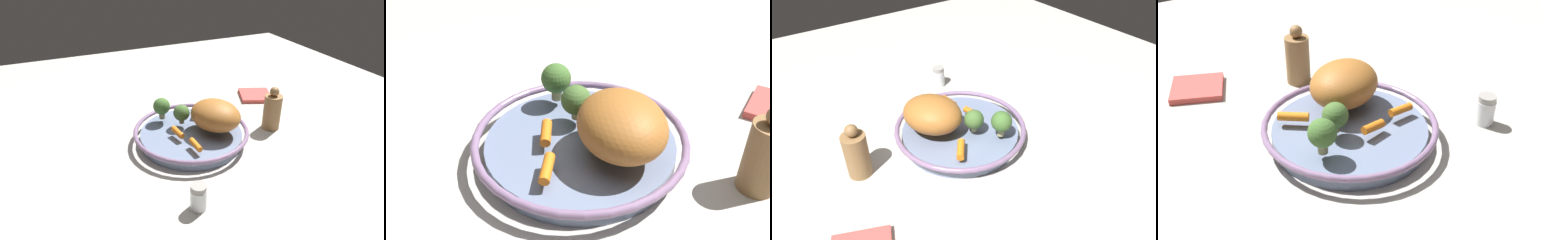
% 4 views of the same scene
% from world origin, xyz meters
% --- Properties ---
extents(ground_plane, '(1.94, 1.94, 0.00)m').
position_xyz_m(ground_plane, '(0.00, 0.00, 0.00)').
color(ground_plane, '#B7B2A8').
extents(serving_bowl, '(0.34, 0.34, 0.04)m').
position_xyz_m(serving_bowl, '(0.00, 0.00, 0.02)').
color(serving_bowl, slate).
rests_on(serving_bowl, ground_plane).
extents(roast_chicken_piece, '(0.18, 0.19, 0.08)m').
position_xyz_m(roast_chicken_piece, '(0.06, -0.03, 0.09)').
color(roast_chicken_piece, '#A56329').
rests_on(roast_chicken_piece, serving_bowl).
extents(baby_carrot_near_rim, '(0.02, 0.05, 0.02)m').
position_xyz_m(baby_carrot_near_rim, '(-0.03, -0.10, 0.05)').
color(baby_carrot_near_rim, orange).
rests_on(baby_carrot_near_rim, serving_bowl).
extents(baby_carrot_right, '(0.05, 0.06, 0.02)m').
position_xyz_m(baby_carrot_right, '(0.06, 0.09, 0.05)').
color(baby_carrot_right, orange).
rests_on(baby_carrot_right, serving_bowl).
extents(baby_carrot_center, '(0.02, 0.05, 0.02)m').
position_xyz_m(baby_carrot_center, '(-0.05, -0.02, 0.05)').
color(baby_carrot_center, orange).
rests_on(baby_carrot_center, serving_bowl).
extents(broccoli_floret_large, '(0.05, 0.05, 0.06)m').
position_xyz_m(broccoli_floret_large, '(-0.01, 0.04, 0.08)').
color(broccoli_floret_large, tan).
rests_on(broccoli_floret_large, serving_bowl).
extents(broccoli_floret_small, '(0.05, 0.05, 0.07)m').
position_xyz_m(broccoli_floret_small, '(-0.06, 0.09, 0.08)').
color(broccoli_floret_small, tan).
rests_on(broccoli_floret_small, serving_bowl).
extents(salt_shaker, '(0.04, 0.04, 0.06)m').
position_xyz_m(salt_shaker, '(-0.10, -0.26, 0.03)').
color(salt_shaker, silver).
rests_on(salt_shaker, ground_plane).
extents(pepper_mill, '(0.05, 0.05, 0.14)m').
position_xyz_m(pepper_mill, '(0.26, -0.03, 0.06)').
color(pepper_mill, olive).
rests_on(pepper_mill, ground_plane).
extents(dish_towel, '(0.15, 0.15, 0.01)m').
position_xyz_m(dish_towel, '(0.35, 0.18, 0.01)').
color(dish_towel, '#D14C47').
rests_on(dish_towel, ground_plane).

